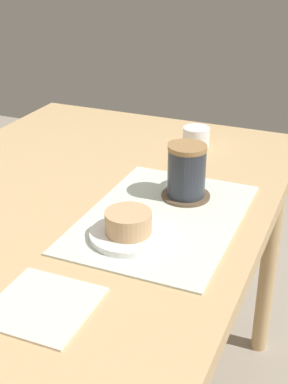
{
  "coord_description": "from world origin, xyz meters",
  "views": [
    {
      "loc": [
        -0.85,
        -0.53,
        1.23
      ],
      "look_at": [
        0.01,
        -0.17,
        0.77
      ],
      "focal_mm": 50.0,
      "sensor_mm": 36.0,
      "label": 1
    }
  ],
  "objects_px": {
    "dining_table": "(71,233)",
    "pastry": "(128,222)",
    "coffee_mug": "(187,170)",
    "pastry_plate": "(128,235)",
    "sugar_bowl": "(196,137)"
  },
  "relations": [
    {
      "from": "dining_table",
      "to": "pastry",
      "type": "relative_size",
      "value": 13.83
    },
    {
      "from": "coffee_mug",
      "to": "pastry_plate",
      "type": "bearing_deg",
      "value": 168.26
    },
    {
      "from": "dining_table",
      "to": "pastry_plate",
      "type": "height_order",
      "value": "pastry_plate"
    },
    {
      "from": "pastry_plate",
      "to": "pastry",
      "type": "bearing_deg",
      "value": 0.0
    },
    {
      "from": "dining_table",
      "to": "pastry",
      "type": "xyz_separation_m",
      "value": [
        -0.09,
        -0.18,
        0.11
      ]
    },
    {
      "from": "pastry_plate",
      "to": "coffee_mug",
      "type": "relative_size",
      "value": 1.26
    },
    {
      "from": "dining_table",
      "to": "sugar_bowl",
      "type": "height_order",
      "value": "sugar_bowl"
    },
    {
      "from": "dining_table",
      "to": "coffee_mug",
      "type": "distance_m",
      "value": 0.28
    },
    {
      "from": "pastry",
      "to": "sugar_bowl",
      "type": "height_order",
      "value": "pastry"
    },
    {
      "from": "pastry",
      "to": "pastry_plate",
      "type": "bearing_deg",
      "value": 0.0
    },
    {
      "from": "pastry",
      "to": "coffee_mug",
      "type": "distance_m",
      "value": 0.21
    },
    {
      "from": "pastry",
      "to": "sugar_bowl",
      "type": "xyz_separation_m",
      "value": [
        0.5,
        0.03,
        -0.01
      ]
    },
    {
      "from": "dining_table",
      "to": "coffee_mug",
      "type": "xyz_separation_m",
      "value": [
        0.11,
        -0.22,
        0.14
      ]
    },
    {
      "from": "pastry_plate",
      "to": "sugar_bowl",
      "type": "bearing_deg",
      "value": 3.79
    },
    {
      "from": "dining_table",
      "to": "coffee_mug",
      "type": "relative_size",
      "value": 10.43
    }
  ]
}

